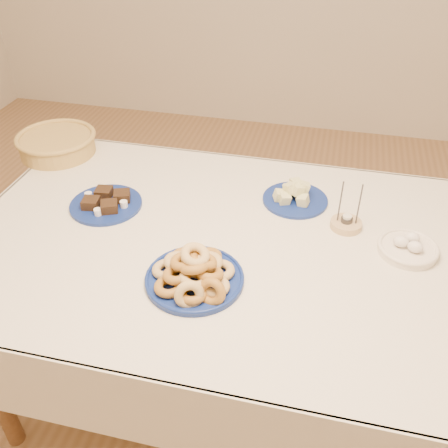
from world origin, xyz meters
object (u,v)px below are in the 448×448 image
at_px(dining_table, 228,266).
at_px(wicker_basket, 57,143).
at_px(brownie_plate, 106,203).
at_px(donut_platter, 194,273).
at_px(melon_plate, 295,196).
at_px(egg_bowl, 408,248).
at_px(candle_holder, 346,223).

bearing_deg(dining_table, wicker_basket, 153.26).
relative_size(dining_table, brownie_plate, 6.51).
height_order(donut_platter, melon_plate, donut_platter).
bearing_deg(wicker_basket, melon_plate, -7.60).
height_order(brownie_plate, egg_bowl, egg_bowl).
xyz_separation_m(dining_table, egg_bowl, (0.55, 0.07, 0.13)).
xyz_separation_m(melon_plate, wicker_basket, (-0.98, 0.13, 0.02)).
xyz_separation_m(wicker_basket, candle_holder, (1.16, -0.25, -0.03)).
bearing_deg(wicker_basket, brownie_plate, -41.82).
xyz_separation_m(dining_table, candle_holder, (0.36, 0.16, 0.12)).
height_order(dining_table, wicker_basket, wicker_basket).
distance_m(brownie_plate, egg_bowl, 1.00).
bearing_deg(melon_plate, dining_table, -122.95).
bearing_deg(donut_platter, melon_plate, 65.14).
relative_size(melon_plate, brownie_plate, 1.14).
bearing_deg(donut_platter, wicker_basket, 140.87).
height_order(wicker_basket, candle_holder, candle_holder).
bearing_deg(candle_holder, melon_plate, 147.10).
xyz_separation_m(brownie_plate, candle_holder, (0.81, 0.07, 0.00)).
distance_m(melon_plate, wicker_basket, 0.99).
distance_m(dining_table, melon_plate, 0.35).
xyz_separation_m(donut_platter, wicker_basket, (-0.76, 0.62, 0.01)).
distance_m(donut_platter, candle_holder, 0.55).
relative_size(melon_plate, egg_bowl, 1.41).
bearing_deg(candle_holder, brownie_plate, -175.32).
relative_size(brownie_plate, egg_bowl, 1.24).
xyz_separation_m(dining_table, wicker_basket, (-0.80, 0.40, 0.15)).
height_order(dining_table, egg_bowl, egg_bowl).
relative_size(donut_platter, egg_bowl, 1.66).
xyz_separation_m(dining_table, brownie_plate, (-0.45, 0.09, 0.12)).
relative_size(donut_platter, melon_plate, 1.17).
relative_size(donut_platter, candle_holder, 2.08).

